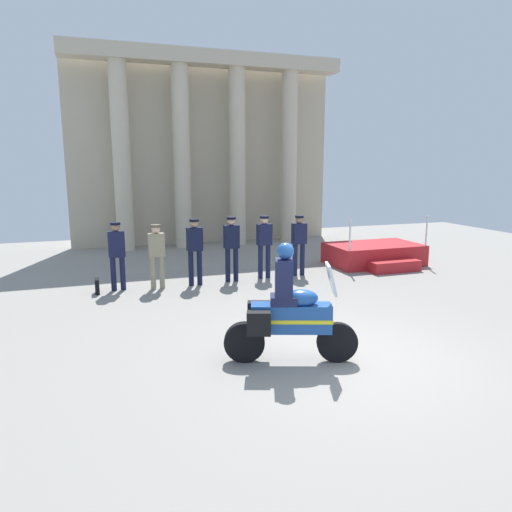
{
  "coord_description": "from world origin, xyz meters",
  "views": [
    {
      "loc": [
        -3.59,
        -6.37,
        3.07
      ],
      "look_at": [
        -0.47,
        2.68,
        1.19
      ],
      "focal_mm": 33.22,
      "sensor_mm": 36.0,
      "label": 1
    }
  ],
  "objects_px": {
    "officer_in_row_0": "(117,251)",
    "officer_in_row_3": "(232,244)",
    "reviewing_stand": "(375,255)",
    "officer_in_row_5": "(299,240)",
    "officer_in_row_1": "(157,251)",
    "motorcycle_with_rider": "(287,313)",
    "officer_in_row_2": "(195,246)",
    "officer_in_row_4": "(264,242)",
    "briefcase_on_ground": "(97,286)"
  },
  "relations": [
    {
      "from": "officer_in_row_3",
      "to": "motorcycle_with_rider",
      "type": "height_order",
      "value": "motorcycle_with_rider"
    },
    {
      "from": "officer_in_row_1",
      "to": "officer_in_row_3",
      "type": "height_order",
      "value": "officer_in_row_3"
    },
    {
      "from": "officer_in_row_1",
      "to": "motorcycle_with_rider",
      "type": "relative_size",
      "value": 0.8
    },
    {
      "from": "officer_in_row_5",
      "to": "briefcase_on_ground",
      "type": "relative_size",
      "value": 4.64
    },
    {
      "from": "officer_in_row_4",
      "to": "briefcase_on_ground",
      "type": "height_order",
      "value": "officer_in_row_4"
    },
    {
      "from": "officer_in_row_2",
      "to": "officer_in_row_3",
      "type": "distance_m",
      "value": 0.99
    },
    {
      "from": "officer_in_row_0",
      "to": "officer_in_row_4",
      "type": "relative_size",
      "value": 0.99
    },
    {
      "from": "officer_in_row_0",
      "to": "officer_in_row_3",
      "type": "bearing_deg",
      "value": 175.24
    },
    {
      "from": "officer_in_row_2",
      "to": "briefcase_on_ground",
      "type": "relative_size",
      "value": 4.72
    },
    {
      "from": "briefcase_on_ground",
      "to": "officer_in_row_5",
      "type": "bearing_deg",
      "value": 1.5
    },
    {
      "from": "officer_in_row_0",
      "to": "officer_in_row_2",
      "type": "height_order",
      "value": "officer_in_row_2"
    },
    {
      "from": "reviewing_stand",
      "to": "motorcycle_with_rider",
      "type": "height_order",
      "value": "motorcycle_with_rider"
    },
    {
      "from": "officer_in_row_0",
      "to": "officer_in_row_3",
      "type": "distance_m",
      "value": 2.88
    },
    {
      "from": "officer_in_row_2",
      "to": "officer_in_row_3",
      "type": "relative_size",
      "value": 1.0
    },
    {
      "from": "reviewing_stand",
      "to": "officer_in_row_0",
      "type": "relative_size",
      "value": 1.65
    },
    {
      "from": "officer_in_row_1",
      "to": "briefcase_on_ground",
      "type": "relative_size",
      "value": 4.46
    },
    {
      "from": "officer_in_row_4",
      "to": "reviewing_stand",
      "type": "bearing_deg",
      "value": -175.65
    },
    {
      "from": "officer_in_row_5",
      "to": "motorcycle_with_rider",
      "type": "relative_size",
      "value": 0.83
    },
    {
      "from": "reviewing_stand",
      "to": "officer_in_row_3",
      "type": "height_order",
      "value": "officer_in_row_3"
    },
    {
      "from": "officer_in_row_5",
      "to": "briefcase_on_ground",
      "type": "distance_m",
      "value": 5.39
    },
    {
      "from": "officer_in_row_0",
      "to": "officer_in_row_4",
      "type": "bearing_deg",
      "value": 176.61
    },
    {
      "from": "officer_in_row_3",
      "to": "officer_in_row_4",
      "type": "xyz_separation_m",
      "value": [
        0.93,
        0.07,
        -0.01
      ]
    },
    {
      "from": "officer_in_row_2",
      "to": "motorcycle_with_rider",
      "type": "distance_m",
      "value": 5.17
    },
    {
      "from": "officer_in_row_2",
      "to": "officer_in_row_3",
      "type": "xyz_separation_m",
      "value": [
        0.99,
        0.09,
        0.0
      ]
    },
    {
      "from": "officer_in_row_4",
      "to": "briefcase_on_ground",
      "type": "xyz_separation_m",
      "value": [
        -4.31,
        -0.16,
        -0.82
      ]
    },
    {
      "from": "officer_in_row_2",
      "to": "officer_in_row_4",
      "type": "xyz_separation_m",
      "value": [
        1.92,
        0.16,
        -0.0
      ]
    },
    {
      "from": "reviewing_stand",
      "to": "officer_in_row_4",
      "type": "distance_m",
      "value": 3.92
    },
    {
      "from": "officer_in_row_5",
      "to": "officer_in_row_2",
      "type": "bearing_deg",
      "value": -0.87
    },
    {
      "from": "reviewing_stand",
      "to": "officer_in_row_5",
      "type": "bearing_deg",
      "value": -168.95
    },
    {
      "from": "officer_in_row_0",
      "to": "briefcase_on_ground",
      "type": "bearing_deg",
      "value": 13.04
    },
    {
      "from": "officer_in_row_1",
      "to": "officer_in_row_4",
      "type": "distance_m",
      "value": 2.89
    },
    {
      "from": "motorcycle_with_rider",
      "to": "officer_in_row_1",
      "type": "bearing_deg",
      "value": 123.85
    },
    {
      "from": "reviewing_stand",
      "to": "officer_in_row_0",
      "type": "bearing_deg",
      "value": -175.96
    },
    {
      "from": "officer_in_row_3",
      "to": "briefcase_on_ground",
      "type": "distance_m",
      "value": 3.48
    },
    {
      "from": "reviewing_stand",
      "to": "motorcycle_with_rider",
      "type": "relative_size",
      "value": 1.38
    },
    {
      "from": "officer_in_row_3",
      "to": "officer_in_row_5",
      "type": "xyz_separation_m",
      "value": [
        1.94,
        0.05,
        -0.02
      ]
    },
    {
      "from": "officer_in_row_1",
      "to": "reviewing_stand",
      "type": "bearing_deg",
      "value": -177.46
    },
    {
      "from": "officer_in_row_4",
      "to": "officer_in_row_3",
      "type": "bearing_deg",
      "value": 0.83
    },
    {
      "from": "officer_in_row_4",
      "to": "briefcase_on_ground",
      "type": "bearing_deg",
      "value": -1.42
    },
    {
      "from": "officer_in_row_4",
      "to": "officer_in_row_5",
      "type": "xyz_separation_m",
      "value": [
        1.01,
        -0.02,
        -0.01
      ]
    },
    {
      "from": "officer_in_row_1",
      "to": "officer_in_row_2",
      "type": "distance_m",
      "value": 0.96
    },
    {
      "from": "reviewing_stand",
      "to": "motorcycle_with_rider",
      "type": "xyz_separation_m",
      "value": [
        -5.39,
        -5.83,
        0.49
      ]
    },
    {
      "from": "reviewing_stand",
      "to": "officer_in_row_1",
      "type": "distance_m",
      "value": 6.77
    },
    {
      "from": "officer_in_row_3",
      "to": "officer_in_row_5",
      "type": "relative_size",
      "value": 1.02
    },
    {
      "from": "officer_in_row_2",
      "to": "briefcase_on_ground",
      "type": "distance_m",
      "value": 2.53
    },
    {
      "from": "reviewing_stand",
      "to": "officer_in_row_1",
      "type": "bearing_deg",
      "value": -173.93
    },
    {
      "from": "officer_in_row_0",
      "to": "briefcase_on_ground",
      "type": "xyz_separation_m",
      "value": [
        -0.5,
        -0.15,
        -0.81
      ]
    },
    {
      "from": "officer_in_row_1",
      "to": "officer_in_row_0",
      "type": "bearing_deg",
      "value": -14.11
    },
    {
      "from": "officer_in_row_3",
      "to": "motorcycle_with_rider",
      "type": "bearing_deg",
      "value": 79.55
    },
    {
      "from": "officer_in_row_0",
      "to": "officer_in_row_3",
      "type": "xyz_separation_m",
      "value": [
        2.88,
        -0.06,
        0.02
      ]
    }
  ]
}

